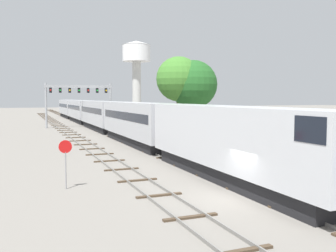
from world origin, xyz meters
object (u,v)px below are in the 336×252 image
at_px(water_tower, 137,59).
at_px(trackside_tree_left, 179,79).
at_px(signal_gantry, 79,95).
at_px(stop_sign, 65,157).
at_px(trackside_tree_mid, 193,85).
at_px(passenger_train, 99,114).

bearing_deg(water_tower, trackside_tree_left, -101.63).
height_order(signal_gantry, water_tower, water_tower).
bearing_deg(stop_sign, trackside_tree_left, 54.55).
relative_size(stop_sign, trackside_tree_mid, 0.27).
bearing_deg(passenger_train, water_tower, 65.76).
bearing_deg(water_tower, stop_sign, -109.56).
height_order(trackside_tree_left, trackside_tree_mid, trackside_tree_left).
bearing_deg(trackside_tree_left, stop_sign, -125.45).
xyz_separation_m(passenger_train, water_tower, (20.62, 45.79, 14.34)).
height_order(passenger_train, stop_sign, passenger_train).
distance_m(trackside_tree_left, trackside_tree_mid, 2.14).
bearing_deg(water_tower, signal_gantry, -120.14).
height_order(stop_sign, trackside_tree_mid, trackside_tree_mid).
bearing_deg(signal_gantry, trackside_tree_left, -64.10).
height_order(signal_gantry, trackside_tree_mid, trackside_tree_mid).
bearing_deg(trackside_tree_left, trackside_tree_mid, -15.49).
bearing_deg(stop_sign, trackside_tree_mid, 51.16).
relative_size(signal_gantry, trackside_tree_mid, 1.15).
bearing_deg(trackside_tree_mid, water_tower, 80.22).
bearing_deg(signal_gantry, passenger_train, -70.64).
xyz_separation_m(passenger_train, trackside_tree_mid, (10.06, -15.49, 4.55)).
distance_m(passenger_train, trackside_tree_mid, 19.03).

